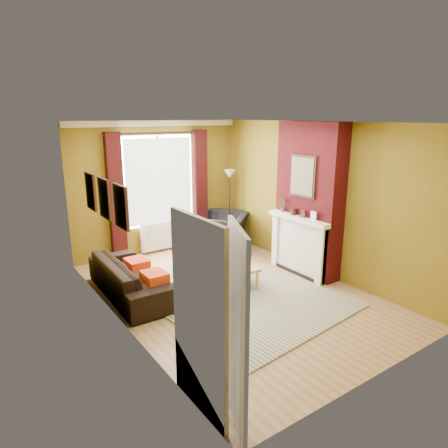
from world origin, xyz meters
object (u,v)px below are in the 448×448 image
(armchair, at_px, (223,231))
(wicker_stool, at_px, (187,248))
(floor_lamp, at_px, (230,186))
(sofa, at_px, (131,277))
(coffee_table, at_px, (230,264))

(armchair, relative_size, wicker_stool, 3.01)
(wicker_stool, distance_m, floor_lamp, 1.78)
(sofa, relative_size, floor_lamp, 1.23)
(coffee_table, bearing_deg, wicker_stool, 95.47)
(sofa, xyz_separation_m, armchair, (2.66, 1.20, 0.08))
(armchair, distance_m, wicker_stool, 1.02)
(wicker_stool, bearing_deg, sofa, -146.99)
(wicker_stool, bearing_deg, floor_lamp, 13.03)
(coffee_table, xyz_separation_m, wicker_stool, (-0.01, 1.57, -0.15))
(sofa, distance_m, armchair, 2.91)
(armchair, distance_m, floor_lamp, 1.04)
(coffee_table, distance_m, wicker_stool, 1.58)
(sofa, height_order, wicker_stool, sofa)
(wicker_stool, xyz_separation_m, floor_lamp, (1.31, 0.30, 1.16))
(armchair, height_order, floor_lamp, floor_lamp)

